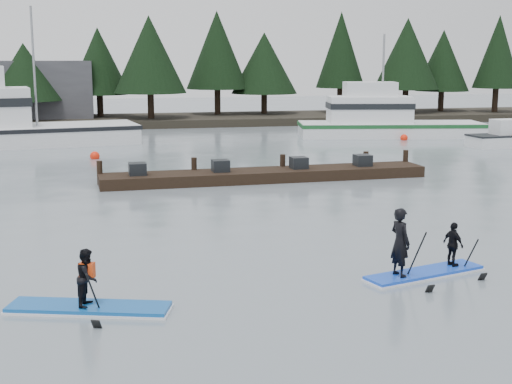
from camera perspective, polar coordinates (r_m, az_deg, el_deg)
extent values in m
plane|color=gray|center=(16.96, 4.47, -7.35)|extent=(160.00, 160.00, 0.00)
cube|color=#2D281E|center=(57.81, -7.86, 5.70)|extent=(70.00, 8.00, 0.60)
cube|color=white|center=(45.65, -19.63, 3.62)|extent=(16.52, 6.86, 2.14)
cube|color=white|center=(49.14, 10.67, 4.50)|extent=(12.59, 5.61, 1.74)
cube|color=white|center=(48.68, 9.06, 6.54)|extent=(5.84, 3.45, 1.74)
cylinder|color=gray|center=(48.75, 10.12, 8.92)|extent=(0.14, 0.14, 5.82)
cube|color=black|center=(30.86, 0.79, 1.36)|extent=(14.24, 2.38, 0.47)
sphere|color=#F7250C|center=(47.12, 11.75, 4.09)|extent=(0.49, 0.49, 0.49)
sphere|color=#F7250C|center=(38.48, -12.76, 2.61)|extent=(0.51, 0.51, 0.51)
cube|color=#1154A6|center=(15.59, -13.23, -9.00)|extent=(3.49, 1.81, 0.13)
imported|color=black|center=(15.38, -13.33, -6.64)|extent=(0.62, 0.70, 1.22)
cube|color=#F94614|center=(15.34, -13.36, -6.12)|extent=(0.35, 0.28, 0.32)
cylinder|color=black|center=(15.25, -12.61, -8.59)|extent=(0.41, 0.81, 1.48)
cube|color=blue|center=(18.01, 13.32, -6.33)|extent=(3.27, 1.59, 0.11)
imported|color=black|center=(17.27, 11.45, -3.95)|extent=(0.54, 0.69, 1.65)
cylinder|color=black|center=(17.38, 12.50, -5.41)|extent=(0.16, 0.96, 1.63)
imported|color=black|center=(18.44, 15.50, -4.05)|extent=(0.44, 0.70, 1.12)
cylinder|color=black|center=(18.58, 16.46, -5.49)|extent=(0.15, 0.85, 1.44)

